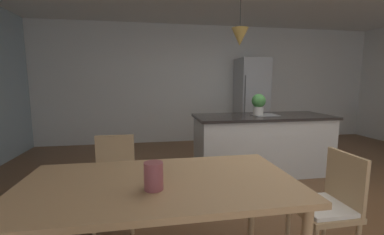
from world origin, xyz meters
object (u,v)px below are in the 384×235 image
Objects in this scene: chair_kitchen_end at (328,204)px; refrigerator at (251,101)px; vase_on_dining_table at (154,176)px; chair_far_left at (114,178)px; dining_table at (160,191)px; kitchen_island at (262,143)px; potted_plant_on_island at (259,103)px.

refrigerator reaches higher than chair_kitchen_end.
chair_far_left is at bearing 110.83° from vase_on_dining_table.
vase_on_dining_table is (-0.04, -0.13, 0.15)m from dining_table.
kitchen_island reaches higher than dining_table.
potted_plant_on_island reaches higher than chair_kitchen_end.
refrigerator is at bearing 71.84° from kitchen_island.
refrigerator is at bearing 59.45° from dining_table.
refrigerator is (2.69, 3.03, 0.49)m from chair_far_left.
potted_plant_on_island is at bearing -110.20° from refrigerator.
chair_kitchen_end is at bearing 5.61° from vase_on_dining_table.
chair_far_left is 5.14× the size of vase_on_dining_table.
kitchen_island is at bearing 27.94° from chair_far_left.
potted_plant_on_island is 1.93× the size of vase_on_dining_table.
chair_kitchen_end reaches higher than dining_table.
kitchen_island is 6.33× the size of potted_plant_on_island.
chair_kitchen_end is 4.03m from refrigerator.
chair_far_left is 1.10m from vase_on_dining_table.
potted_plant_on_island is (-0.08, -0.00, 0.62)m from kitchen_island.
dining_table is at bearing -129.14° from potted_plant_on_island.
kitchen_island is 12.21× the size of vase_on_dining_table.
kitchen_island is (0.37, 1.93, -0.01)m from chair_kitchen_end.
chair_kitchen_end is at bearing -26.45° from chair_far_left.
refrigerator reaches higher than potted_plant_on_island.
chair_far_left is (-0.41, 0.84, -0.21)m from dining_table.
dining_table is 4.51m from refrigerator.
chair_kitchen_end is at bearing -100.89° from kitchen_island.
refrigerator reaches higher than dining_table.
refrigerator is (0.64, 1.94, 0.51)m from kitchen_island.
potted_plant_on_island reaches higher than vase_on_dining_table.
vase_on_dining_table reaches higher than dining_table.
chair_far_left reaches higher than dining_table.
potted_plant_on_island is at bearing 28.86° from chair_far_left.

